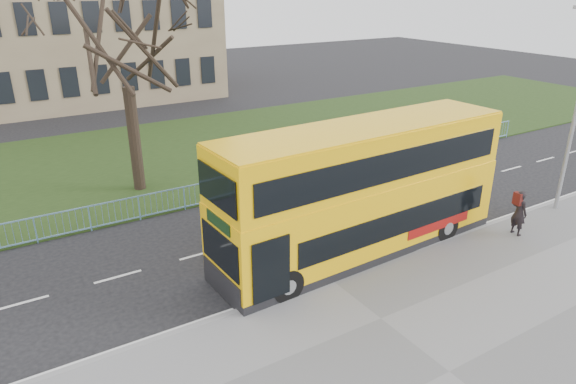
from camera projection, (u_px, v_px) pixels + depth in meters
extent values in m
plane|color=black|center=(305.00, 262.00, 18.47)|extent=(120.00, 120.00, 0.00)
cube|color=slate|center=(449.00, 373.00, 13.12)|extent=(80.00, 10.50, 0.12)
cube|color=gray|center=(330.00, 280.00, 17.22)|extent=(80.00, 0.20, 0.14)
cube|color=#1E3212|center=(170.00, 155.00, 29.74)|extent=(80.00, 15.40, 0.08)
cube|color=#77634C|center=(14.00, 14.00, 41.02)|extent=(30.00, 15.00, 14.00)
cube|color=#FFBD0A|center=(361.00, 215.00, 18.71)|extent=(11.50, 3.16, 2.12)
cube|color=#FFBD0A|center=(363.00, 184.00, 18.24)|extent=(11.50, 3.16, 0.36)
cube|color=#FFBD0A|center=(365.00, 153.00, 17.81)|extent=(11.44, 3.11, 1.90)
cube|color=black|center=(401.00, 223.00, 17.96)|extent=(8.79, 0.39, 0.92)
cube|color=black|center=(392.00, 167.00, 16.81)|extent=(10.48, 0.46, 1.03)
cylinder|color=black|center=(287.00, 285.00, 16.01)|extent=(1.14, 0.35, 1.13)
cylinder|color=black|center=(446.00, 227.00, 19.81)|extent=(1.14, 0.35, 1.13)
imported|color=black|center=(519.00, 213.00, 19.93)|extent=(0.48, 0.70, 1.82)
cylinder|color=#96989E|center=(576.00, 114.00, 21.01)|extent=(0.17, 0.17, 8.44)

